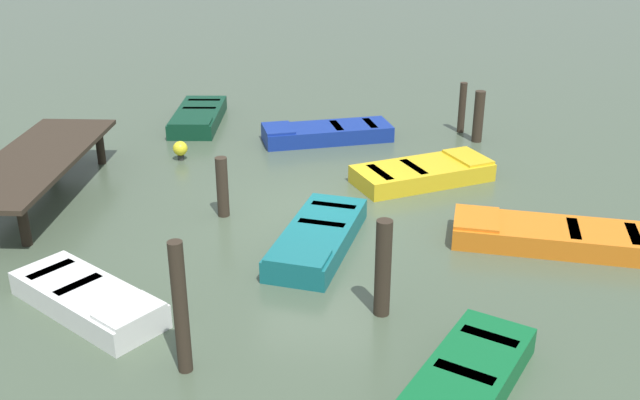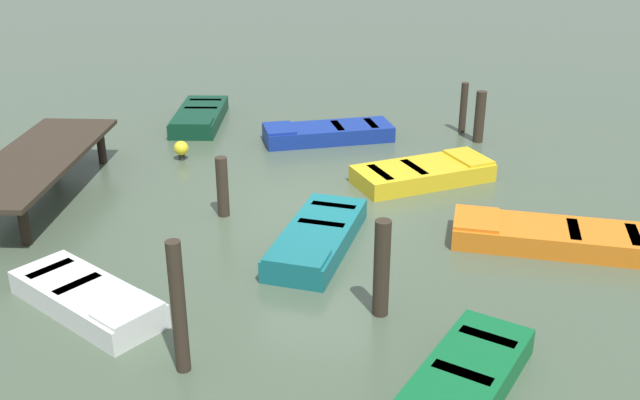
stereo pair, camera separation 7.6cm
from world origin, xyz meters
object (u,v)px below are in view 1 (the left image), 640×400
Objects in this scene: rowboat_white at (88,299)px; rowboat_dark_green at (198,117)px; rowboat_teal at (318,237)px; mooring_piling_far_right at (222,187)px; mooring_piling_far_left at (383,268)px; mooring_piling_center at (462,108)px; rowboat_yellow at (423,172)px; rowboat_green at (455,396)px; mooring_piling_mid_left at (180,308)px; rowboat_orange at (555,236)px; marker_buoy at (180,149)px; mooring_piling_mid_right at (478,117)px; rowboat_blue at (326,133)px; dock_segment at (35,162)px.

rowboat_white is 9.97m from rowboat_dark_green.
rowboat_teal is 2.46m from mooring_piling_far_right.
mooring_piling_far_right is at bearing 46.04° from mooring_piling_far_left.
rowboat_dark_green is 2.02× the size of mooring_piling_far_left.
rowboat_white is 2.14× the size of mooring_piling_center.
rowboat_yellow is (6.31, -5.23, -0.00)m from rowboat_white.
rowboat_white is 11.93m from mooring_piling_center.
rowboat_green is 3.78m from mooring_piling_mid_left.
mooring_piling_far_left is (-9.35, -5.76, 0.59)m from rowboat_dark_green.
mooring_piling_center reaches higher than rowboat_white.
rowboat_dark_green is at bearing -31.89° from rowboat_orange.
rowboat_orange is at bearing -113.19° from marker_buoy.
rowboat_white is 0.88× the size of rowboat_yellow.
mooring_piling_far_right is at bearing 0.23° from rowboat_orange.
mooring_piling_far_left is at bearing -55.03° from mooring_piling_mid_left.
marker_buoy reaches higher than rowboat_green.
mooring_piling_mid_right is (9.39, -6.62, 0.47)m from rowboat_white.
rowboat_yellow is at bearing -45.69° from rowboat_orange.
rowboat_white is at bearing 52.68° from rowboat_blue.
dock_segment is at bearing 0.21° from rowboat_orange.
dock_segment is 10.45m from rowboat_green.
mooring_piling_far_left reaches higher than mooring_piling_mid_right.
mooring_piling_mid_left is 1.23× the size of mooring_piling_far_left.
mooring_piling_mid_right is 11.65m from mooring_piling_mid_left.
rowboat_yellow is at bearing 113.73° from rowboat_blue.
mooring_piling_far_right is at bearing 53.09° from rowboat_blue.
mooring_piling_far_right is (-5.54, 5.44, -0.05)m from mooring_piling_mid_right.
mooring_piling_mid_right is at bearing -152.80° from mooring_piling_center.
rowboat_white is 8.19m from rowboat_yellow.
mooring_piling_mid_right is 7.76m from marker_buoy.
rowboat_dark_green is at bearing 21.10° from mooring_piling_far_right.
mooring_piling_center is at bearing 178.04° from rowboat_blue.
mooring_piling_mid_left is at bearing 43.80° from rowboat_orange.
rowboat_teal is at bearing 70.47° from rowboat_white.
rowboat_blue is 2.62× the size of mooring_piling_mid_right.
rowboat_dark_green is at bearing -23.12° from dock_segment.
rowboat_yellow is 1.03× the size of rowboat_dark_green.
dock_segment is 1.58× the size of rowboat_blue.
mooring_piling_center is at bearing -158.95° from rowboat_green.
rowboat_blue is at bearing 96.63° from mooring_piling_mid_right.
rowboat_blue is at bearing 103.69° from rowboat_yellow.
mooring_piling_far_left is at bearing 167.16° from mooring_piling_mid_right.
mooring_piling_far_right is (-6.05, -2.33, 0.41)m from rowboat_dark_green.
rowboat_yellow is at bearing -23.09° from mooring_piling_mid_left.
rowboat_teal is 4.13m from rowboat_yellow.
mooring_piling_mid_right is (6.73, -3.33, 0.47)m from rowboat_teal.
rowboat_dark_green is at bearing 8.24° from marker_buoy.
rowboat_blue is 5.30m from mooring_piling_far_right.
rowboat_teal is 6.87× the size of marker_buoy.
rowboat_yellow is 4.75m from mooring_piling_far_right.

